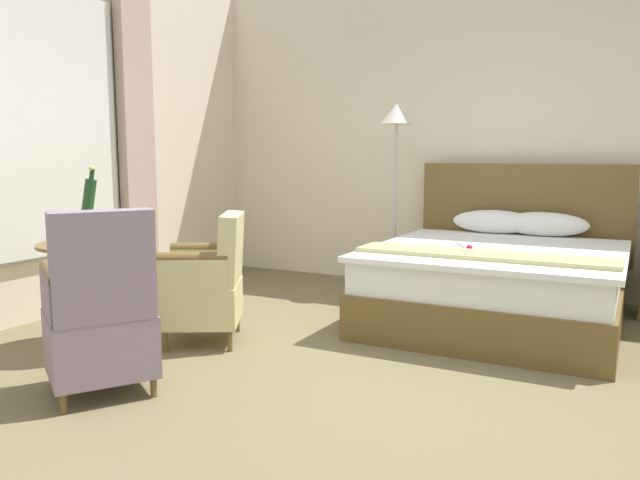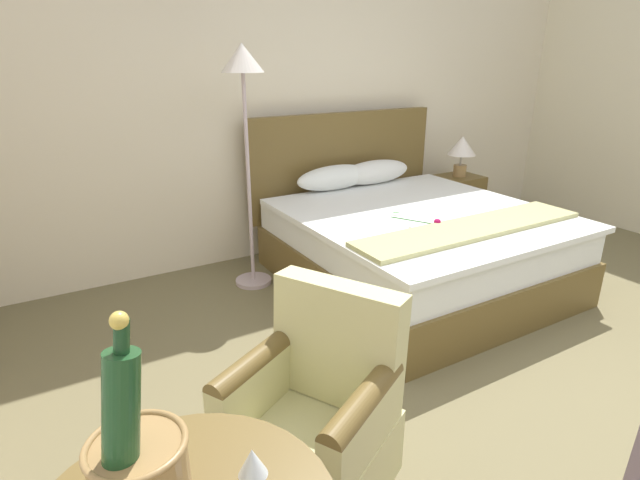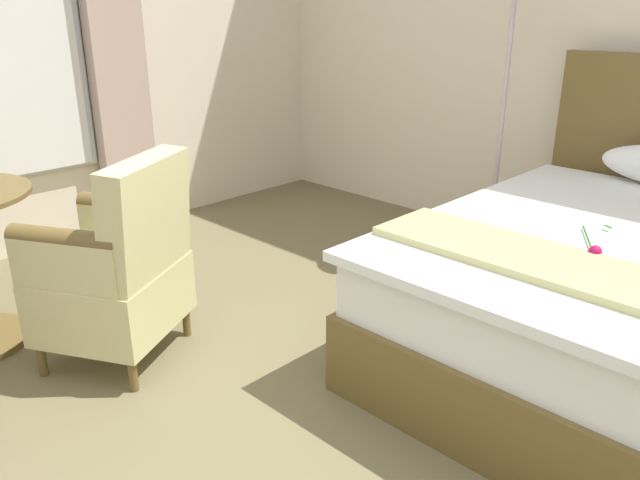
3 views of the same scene
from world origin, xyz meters
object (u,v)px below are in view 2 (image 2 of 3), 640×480
at_px(nightstand, 456,204).
at_px(armchair_by_window, 316,418).
at_px(wine_glass_near_edge, 253,465).
at_px(champagne_bucket, 138,466).
at_px(bedside_lamp, 462,149).
at_px(floor_lamp_brass, 244,95).
at_px(bed, 408,239).

distance_m(nightstand, armchair_by_window, 3.61).
bearing_deg(wine_glass_near_edge, armchair_by_window, 47.14).
relative_size(nightstand, champagne_bucket, 1.12).
distance_m(bedside_lamp, armchair_by_window, 3.63).
relative_size(bedside_lamp, floor_lamp_brass, 0.22).
xyz_separation_m(bedside_lamp, armchair_by_window, (-2.88, -2.16, -0.42)).
xyz_separation_m(wine_glass_near_edge, armchair_by_window, (0.44, 0.47, -0.40)).
bearing_deg(champagne_bucket, armchair_by_window, 29.99).
xyz_separation_m(floor_lamp_brass, wine_glass_near_edge, (-1.04, -2.51, -0.61)).
xyz_separation_m(floor_lamp_brass, armchair_by_window, (-0.61, -2.04, -1.01)).
xyz_separation_m(nightstand, bedside_lamp, (-0.00, -0.00, 0.56)).
height_order(bed, armchair_by_window, bed).
bearing_deg(champagne_bucket, bed, 38.47).
bearing_deg(armchair_by_window, bedside_lamp, 36.87).
bearing_deg(nightstand, bed, -150.53).
bearing_deg(bed, nightstand, 29.47).
height_order(bedside_lamp, armchair_by_window, bedside_lamp).
relative_size(bed, floor_lamp_brass, 1.16).
xyz_separation_m(bed, nightstand, (1.19, 0.67, -0.06)).
height_order(champagne_bucket, wine_glass_near_edge, champagne_bucket).
distance_m(nightstand, wine_glass_near_edge, 4.27).
distance_m(bed, champagne_bucket, 3.06).
relative_size(wine_glass_near_edge, armchair_by_window, 0.16).
bearing_deg(nightstand, champagne_bucket, -144.34).
distance_m(nightstand, bedside_lamp, 0.56).
bearing_deg(armchair_by_window, floor_lamp_brass, 73.44).
bearing_deg(bedside_lamp, bed, -150.53).
bearing_deg(armchair_by_window, nightstand, 36.87).
bearing_deg(champagne_bucket, bedside_lamp, 35.66).
bearing_deg(floor_lamp_brass, armchair_by_window, -106.56).
relative_size(floor_lamp_brass, wine_glass_near_edge, 12.54).
height_order(wine_glass_near_edge, armchair_by_window, armchair_by_window).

